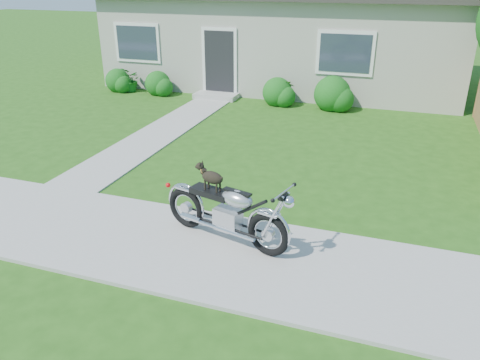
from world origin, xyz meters
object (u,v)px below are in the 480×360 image
house (288,22)px  potted_plant_right (287,93)px  potted_plant_left (131,80)px  motorcycle_with_dog (227,211)px

house → potted_plant_right: bearing=-75.5°
house → potted_plant_left: size_ratio=15.18×
potted_plant_left → motorcycle_with_dog: bearing=-51.3°
potted_plant_right → house: bearing=104.5°
potted_plant_left → potted_plant_right: (5.50, 0.00, -0.03)m
potted_plant_left → potted_plant_right: size_ratio=1.07×
house → potted_plant_left: bearing=-143.2°
potted_plant_right → motorcycle_with_dog: bearing=-82.4°
house → potted_plant_right: house is taller
house → potted_plant_left: (-4.61, -3.44, -1.74)m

